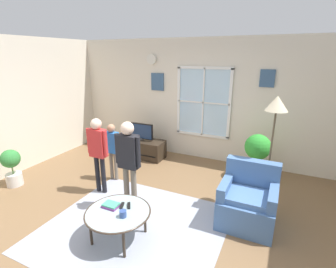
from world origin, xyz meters
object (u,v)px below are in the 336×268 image
Objects in this scene: tv_stand at (142,148)px; potted_plant_corner at (12,166)px; armchair at (248,202)px; floor_lamp at (275,116)px; coffee_table at (118,213)px; person_blue_shirt at (112,146)px; potted_plant_by_window at (258,149)px; remote_near_cup at (122,206)px; person_red_shirt at (98,147)px; cup at (123,214)px; remote_near_books at (129,206)px; person_black_shirt at (129,157)px; book_stack at (111,205)px; television at (141,131)px.

potted_plant_corner is at bearing -123.28° from tv_stand.
armchair is 1.30m from floor_lamp.
coffee_table is at bearing -135.95° from floor_lamp.
person_blue_shirt reaches higher than coffee_table.
potted_plant_corner is (-4.09, -0.72, 0.07)m from armchair.
coffee_table is 2.57m from floor_lamp.
floor_lamp is (0.26, -0.97, 0.90)m from potted_plant_by_window.
person_red_shirt is (-0.98, 0.74, 0.42)m from remote_near_cup.
floor_lamp is at bearing 47.36° from cup.
armchair reaches higher than remote_near_books.
floor_lamp is (1.60, 1.45, 1.08)m from remote_near_books.
person_black_shirt reaches higher than person_blue_shirt.
floor_lamp reaches higher than book_stack.
floor_lamp reaches higher than potted_plant_by_window.
cup is 0.10× the size of potted_plant_by_window.
person_black_shirt reaches higher than armchair.
person_black_shirt is at bearing 121.66° from remote_near_books.
potted_plant_by_window is (-0.06, 1.50, 0.27)m from armchair.
armchair is 6.21× the size of remote_near_cup.
person_red_shirt reaches higher than book_stack.
person_black_shirt is at bearing 112.12° from remote_near_cup.
television is 2.87× the size of book_stack.
floor_lamp is (4.29, 1.25, 1.10)m from potted_plant_corner.
person_blue_shirt reaches higher than remote_near_cup.
potted_plant_corner is at bearing -123.32° from television.
remote_near_books is (-0.06, 0.22, -0.03)m from cup.
floor_lamp is (2.84, -0.95, 0.86)m from television.
remote_near_cup is 0.10× the size of person_black_shirt.
remote_near_books is (0.06, 0.16, 0.03)m from coffee_table.
remote_near_books is 0.08× the size of floor_lamp.
book_stack is 0.29m from cup.
armchair is 4.15m from potted_plant_corner.
potted_plant_corner is at bearing 172.19° from coffee_table.
remote_near_cup is (-1.49, -0.96, 0.09)m from armchair.
cup is 0.08× the size of person_blue_shirt.
person_black_shirt is (0.95, -1.93, 0.26)m from television.
tv_stand is 2.26m from person_black_shirt.
remote_near_books is 0.20× the size of potted_plant_corner.
remote_near_books is (1.24, -2.40, -0.21)m from television.
television is 0.69× the size of armchair.
potted_plant_corner reaches higher than tv_stand.
remote_near_books is at bearing -137.84° from floor_lamp.
remote_near_cup is (-0.14, 0.18, -0.03)m from cup.
person_red_shirt is at bearing 146.57° from remote_near_books.
tv_stand is 0.42m from television.
armchair is 1.77m from cup.
remote_near_cup is at bearing 128.29° from cup.
remote_near_cup is 2.50m from floor_lamp.
remote_near_cup is at bearing -138.53° from floor_lamp.
armchair is 2.53m from person_red_shirt.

